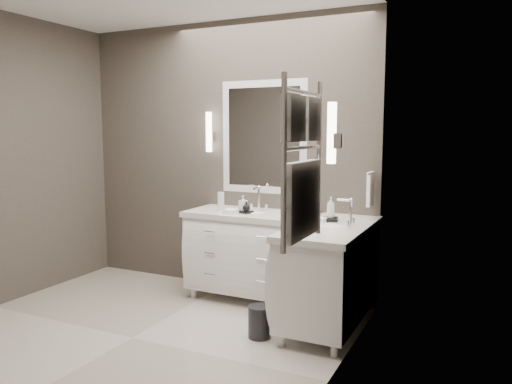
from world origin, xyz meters
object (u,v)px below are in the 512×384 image
at_px(vanity_right, 330,269).
at_px(waste_bin, 259,322).
at_px(vanity_back, 252,250).
at_px(towel_ladder, 302,172).

height_order(vanity_right, waste_bin, vanity_right).
bearing_deg(vanity_back, vanity_right, -20.38).
bearing_deg(vanity_back, towel_ladder, -55.90).
xyz_separation_m(vanity_right, waste_bin, (-0.43, -0.46, -0.36)).
distance_m(vanity_right, waste_bin, 0.72).
bearing_deg(waste_bin, vanity_back, 119.84).
height_order(vanity_back, waste_bin, vanity_back).
xyz_separation_m(vanity_back, waste_bin, (0.45, -0.78, -0.36)).
distance_m(vanity_back, vanity_right, 0.93).
bearing_deg(vanity_back, waste_bin, -60.16).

